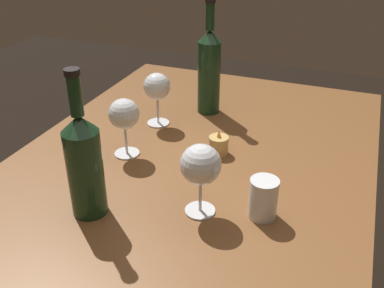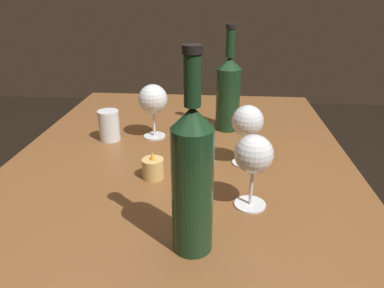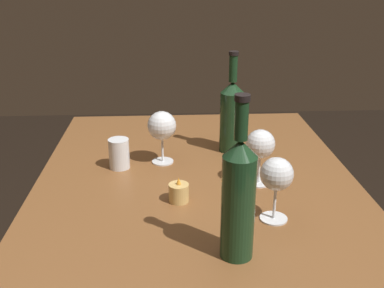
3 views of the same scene
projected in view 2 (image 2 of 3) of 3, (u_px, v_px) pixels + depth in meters
name	position (u px, v px, depth m)	size (l,w,h in m)	color
dining_table	(179.00, 195.00, 0.95)	(1.30, 0.90, 0.74)	brown
wine_glass_left	(248.00, 122.00, 0.88)	(0.08, 0.08, 0.16)	white
wine_glass_right	(153.00, 100.00, 1.05)	(0.09, 0.09, 0.16)	white
wine_glass_centre	(254.00, 156.00, 0.70)	(0.08, 0.08, 0.16)	white
wine_bottle	(192.00, 178.00, 0.58)	(0.07, 0.07, 0.35)	#19381E
wine_bottle_second	(228.00, 92.00, 1.10)	(0.08, 0.08, 0.32)	#19381E
water_tumbler	(109.00, 127.00, 1.06)	(0.06, 0.06, 0.09)	white
votive_candle	(153.00, 169.00, 0.85)	(0.05, 0.05, 0.07)	#DBB266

